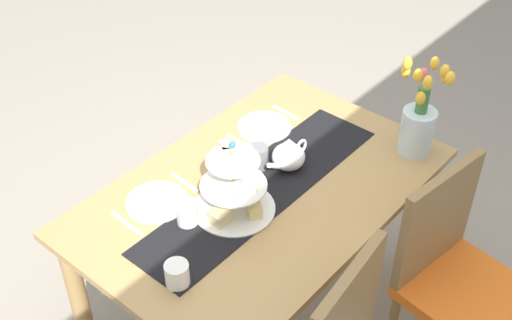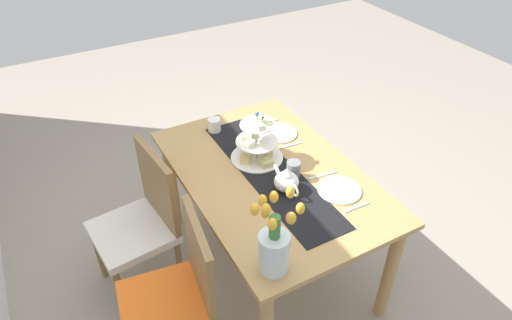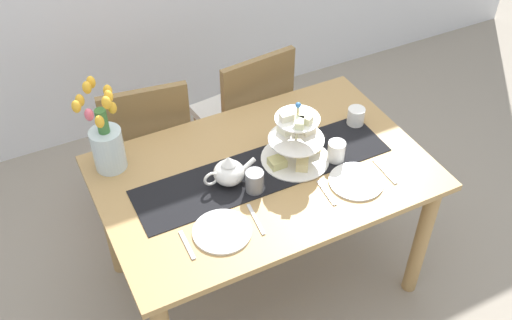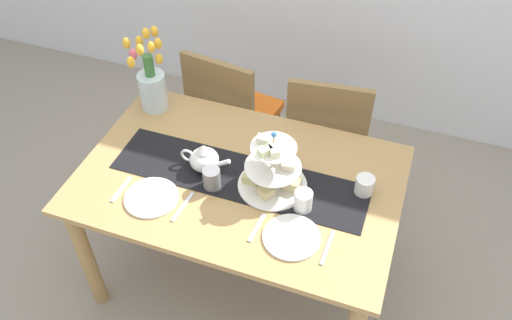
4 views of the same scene
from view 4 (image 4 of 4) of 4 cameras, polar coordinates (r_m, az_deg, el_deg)
The scene contains 17 objects.
ground_plane at distance 2.90m, azimuth -1.49°, elevation -12.06°, with size 8.00×8.00×0.00m, color gray.
dining_table at distance 2.40m, azimuth -1.76°, elevation -3.75°, with size 1.40×0.91×0.74m.
chair_left at distance 3.03m, azimuth -2.78°, elevation 5.27°, with size 0.48×0.48×0.91m.
chair_right at distance 2.91m, azimuth 7.69°, elevation 2.85°, with size 0.46×0.46×0.91m.
table_runner at distance 2.31m, azimuth -1.87°, elevation -1.91°, with size 1.13×0.28×0.00m, color black.
tiered_cake_stand at distance 2.22m, azimuth 1.86°, elevation -1.15°, with size 0.30×0.30×0.30m.
teapot at distance 2.32m, azimuth -5.63°, elevation 0.13°, with size 0.24×0.13×0.14m.
tulip_vase at distance 2.64m, azimuth -11.21°, elevation 8.16°, with size 0.18×0.23×0.41m.
cream_jug at distance 2.27m, azimuth 11.63°, elevation -2.71°, with size 0.08×0.08×0.09m, color white.
dinner_plate_left at distance 2.27m, azimuth -11.22°, elevation -4.00°, with size 0.23×0.23×0.01m, color white.
fork_left at distance 2.33m, azimuth -14.34°, elevation -3.09°, with size 0.02×0.15×0.01m, color silver.
knife_left at distance 2.22m, azimuth -7.91°, elevation -5.01°, with size 0.01×0.17×0.01m, color silver.
dinner_plate_right at distance 2.10m, azimuth 3.85°, elevation -8.29°, with size 0.23×0.23×0.01m, color white.
fork_right at distance 2.13m, azimuth 0.08°, elevation -7.30°, with size 0.02×0.15×0.01m, color silver.
knife_right at distance 2.09m, azimuth 7.70°, elevation -9.33°, with size 0.01×0.17×0.01m, color silver.
mug_grey at distance 2.25m, azimuth -4.81°, elevation -1.97°, with size 0.08×0.08×0.10m, color slate.
mug_white_text at distance 2.17m, azimuth 5.11°, elevation -4.42°, with size 0.08×0.08×0.10m, color white.
Camera 4 is at (0.61, -1.48, 2.42)m, focal length 37.08 mm.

